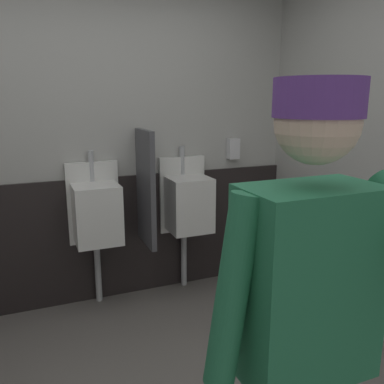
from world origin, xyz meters
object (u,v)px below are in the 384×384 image
(urinal_middle, at_px, (187,203))
(soap_dispenser, at_px, (233,149))
(urinal_left, at_px, (96,213))
(person, at_px, (306,314))

(urinal_middle, relative_size, soap_dispenser, 6.89)
(urinal_middle, bearing_deg, soap_dispenser, 13.85)
(urinal_left, xyz_separation_m, person, (0.28, -2.12, 0.22))
(person, relative_size, soap_dispenser, 9.33)
(urinal_left, height_order, person, person)
(urinal_middle, xyz_separation_m, soap_dispenser, (0.48, 0.12, 0.42))
(person, height_order, soap_dispenser, person)
(urinal_middle, height_order, person, person)
(person, distance_m, soap_dispenser, 2.45)
(urinal_middle, xyz_separation_m, person, (-0.47, -2.12, 0.22))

